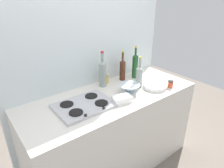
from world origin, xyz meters
TOP-DOWN VIEW (x-y plane):
  - ground_plane at (0.00, 0.00)m, footprint 6.00×6.00m
  - counter_block at (0.00, 0.00)m, footprint 1.80×0.70m
  - backsplash_panel at (0.00, 0.38)m, footprint 1.90×0.06m
  - stovetop_hob at (-0.33, -0.02)m, footprint 0.51×0.37m
  - plate_stack at (0.46, -0.15)m, footprint 0.25×0.25m
  - wine_bottle_leftmost at (0.34, -0.03)m, footprint 0.07×0.07m
  - wine_bottle_mid_left at (0.33, 0.23)m, footprint 0.07×0.07m
  - wine_bottle_mid_right at (0.49, 0.19)m, footprint 0.07×0.07m
  - wine_bottle_rightmost at (0.05, 0.22)m, footprint 0.08×0.08m
  - mixing_bowl at (0.17, -0.07)m, footprint 0.21×0.21m
  - butter_dish at (-0.02, -0.17)m, footprint 0.19×0.14m
  - condiment_jar_front at (0.60, -0.24)m, footprint 0.06×0.06m
  - condiment_jar_rear at (0.13, 0.28)m, footprint 0.06×0.06m

SIDE VIEW (x-z plane):
  - ground_plane at x=0.00m, z-range 0.00..0.00m
  - counter_block at x=0.00m, z-range 0.00..0.90m
  - stovetop_hob at x=-0.33m, z-range 0.89..0.93m
  - plate_stack at x=0.46m, z-range 0.90..0.94m
  - butter_dish at x=-0.02m, z-range 0.90..0.96m
  - condiment_jar_front at x=0.60m, z-range 0.90..0.98m
  - mixing_bowl at x=0.17m, z-range 0.90..0.99m
  - condiment_jar_rear at x=0.13m, z-range 0.90..1.01m
  - wine_bottle_leftmost at x=0.34m, z-range 0.86..1.19m
  - wine_bottle_mid_left at x=0.33m, z-range 0.86..1.20m
  - wine_bottle_mid_right at x=0.49m, z-range 0.86..1.24m
  - wine_bottle_rightmost at x=0.05m, z-range 0.86..1.24m
  - backsplash_panel at x=0.00m, z-range 0.00..2.52m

